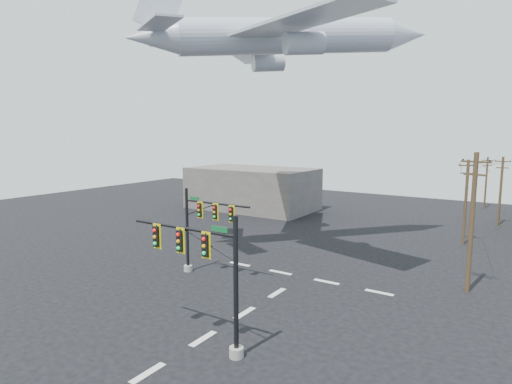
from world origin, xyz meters
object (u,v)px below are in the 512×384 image
Objects in this scene: signal_mast_near at (207,273)px; utility_pole_d at (486,182)px; utility_pole_c at (501,190)px; utility_pole_a at (472,220)px; signal_mast_far at (201,227)px; airliner at (288,37)px; utility_pole_b at (466,201)px.

utility_pole_d is (7.88, 54.72, -0.13)m from signal_mast_near.
utility_pole_a is at bearing -95.03° from utility_pole_c.
signal_mast_near is 55.29m from utility_pole_d.
signal_mast_far is 18.41m from airliner.
utility_pole_d is at bearing 97.21° from utility_pole_c.
utility_pole_b is 24.57m from utility_pole_d.
airliner is (-13.68, -12.02, 15.04)m from utility_pole_b.
utility_pole_b is at bearing 114.86° from utility_pole_a.
airliner reaches higher than signal_mast_far.
utility_pole_b is (8.17, 30.16, 0.36)m from signal_mast_near.
airliner is (-15.75, 1.97, 14.35)m from utility_pole_a.
utility_pole_a is 21.40m from airliner.
utility_pole_d is at bearing 80.52° from utility_pole_b.
utility_pole_c is 12.71m from utility_pole_d.
signal_mast_far is 26.73m from utility_pole_b.
signal_mast_far is 38.20m from utility_pole_c.
utility_pole_c is at bearing 61.36° from signal_mast_far.
utility_pole_c reaches higher than signal_mast_far.
utility_pole_a is at bearing -93.12° from utility_pole_d.
utility_pole_a is (18.08, 7.42, 1.31)m from signal_mast_far.
utility_pole_b reaches higher than utility_pole_c.
signal_mast_near reaches higher than signal_mast_far.
utility_pole_c is at bearing 8.26° from airliner.
signal_mast_far is 0.28× the size of airliner.
signal_mast_far is 0.90× the size of utility_pole_d.
utility_pole_a is 38.63m from utility_pole_d.
utility_pole_c is 1.09× the size of utility_pole_d.
signal_mast_far is at bearing 131.80° from signal_mast_near.
utility_pole_a is at bearing 22.30° from signal_mast_far.
signal_mast_near is 0.74× the size of utility_pole_a.
utility_pole_d is at bearing 71.12° from signal_mast_far.
signal_mast_far is 19.59m from utility_pole_a.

